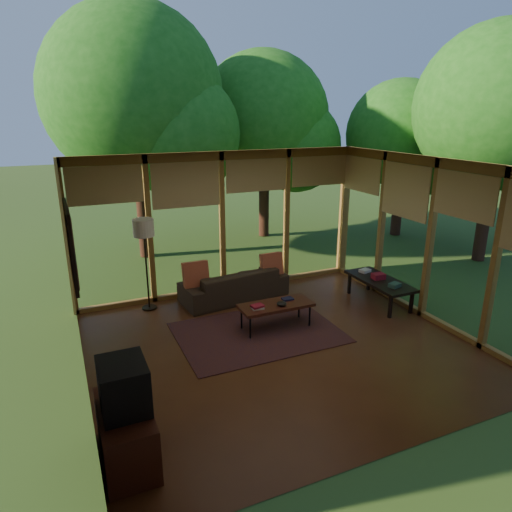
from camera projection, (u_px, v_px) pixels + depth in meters
name	position (u px, v px, depth m)	size (l,w,h in m)	color
floor	(280.00, 346.00, 6.89)	(5.50, 5.50, 0.00)	brown
ceiling	(284.00, 166.00, 6.07)	(5.50, 5.50, 0.00)	white
wall_left	(76.00, 291.00, 5.42)	(0.04, 5.00, 2.70)	beige
wall_front	(402.00, 338.00, 4.30)	(5.50, 0.04, 2.70)	beige
window_wall_back	(222.00, 224.00, 8.66)	(5.50, 0.12, 2.70)	olive
window_wall_right	(430.00, 240.00, 7.53)	(0.12, 5.00, 2.70)	olive
exterior_lawn	(376.00, 207.00, 16.94)	(40.00, 40.00, 0.00)	#34541F
tree_nw	(133.00, 97.00, 10.12)	(4.01, 4.01, 5.71)	#3C2016
tree_ne	(263.00, 119.00, 12.14)	(3.49, 3.49, 4.94)	#3C2016
tree_se	(497.00, 108.00, 9.80)	(3.53, 3.53, 5.23)	#3C2016
tree_far	(400.00, 135.00, 12.23)	(2.87, 2.87, 4.23)	#3C2016
rug	(258.00, 332.00, 7.31)	(2.53, 1.79, 0.01)	maroon
sofa	(234.00, 284.00, 8.55)	(1.99, 0.78, 0.58)	#35271A
pillow_left	(196.00, 275.00, 8.13)	(0.45, 0.15, 0.45)	maroon
pillow_right	(271.00, 265.00, 8.71)	(0.43, 0.14, 0.43)	maroon
ct_book_lower	(257.00, 308.00, 7.17)	(0.19, 0.14, 0.03)	beige
ct_book_upper	(257.00, 306.00, 7.16)	(0.19, 0.14, 0.03)	maroon
ct_book_side	(287.00, 299.00, 7.51)	(0.18, 0.13, 0.03)	black
ct_bowl	(282.00, 304.00, 7.27)	(0.16, 0.16, 0.07)	black
media_cabinet	(126.00, 434.00, 4.58)	(0.50, 1.00, 0.60)	#4C2014
television	(123.00, 386.00, 4.42)	(0.45, 0.55, 0.50)	black
console_book_a	(395.00, 285.00, 7.96)	(0.20, 0.14, 0.07)	#2D5043
console_book_b	(378.00, 276.00, 8.35)	(0.22, 0.16, 0.10)	maroon
console_book_c	(365.00, 271.00, 8.70)	(0.20, 0.15, 0.06)	beige
floor_lamp	(144.00, 233.00, 7.78)	(0.36, 0.36, 1.65)	black
coffee_table	(276.00, 306.00, 7.36)	(1.20, 0.50, 0.43)	#4C2014
side_console	(380.00, 282.00, 8.33)	(0.60, 1.40, 0.46)	black
wall_painting	(71.00, 245.00, 6.59)	(0.06, 1.35, 1.15)	black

